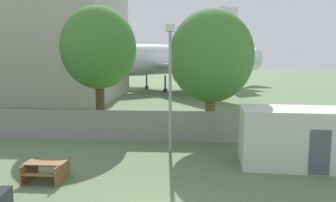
# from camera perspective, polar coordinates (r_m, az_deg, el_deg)

# --- Properties ---
(hangar_building) EXTENTS (25.92, 16.78, 15.21)m
(hangar_building) POSITION_cam_1_polar(r_m,az_deg,el_deg) (44.59, -25.79, 9.30)
(hangar_building) COLOR #ADA899
(hangar_building) RESTS_ON ground
(perimeter_fence) EXTENTS (56.07, 0.07, 1.83)m
(perimeter_fence) POSITION_cam_1_polar(r_m,az_deg,el_deg) (19.00, 0.67, -4.45)
(perimeter_fence) COLOR gray
(perimeter_fence) RESTS_ON ground
(airplane) EXTENTS (38.01, 31.32, 13.30)m
(airplane) POSITION_cam_1_polar(r_m,az_deg,el_deg) (47.71, -3.55, 7.13)
(airplane) COLOR silver
(airplane) RESTS_ON ground
(portable_cabin) EXTENTS (4.89, 2.87, 2.61)m
(portable_cabin) POSITION_cam_1_polar(r_m,az_deg,el_deg) (15.90, 21.17, -5.91)
(portable_cabin) COLOR silver
(portable_cabin) RESTS_ON ground
(picnic_bench_near_cabin) EXTENTS (1.61, 1.44, 0.76)m
(picnic_bench_near_cabin) POSITION_cam_1_polar(r_m,az_deg,el_deg) (14.16, -20.53, -11.04)
(picnic_bench_near_cabin) COLOR brown
(picnic_bench_near_cabin) RESTS_ON ground
(tree_near_hangar) EXTENTS (4.81, 4.81, 7.60)m
(tree_near_hangar) POSITION_cam_1_polar(r_m,az_deg,el_deg) (18.92, 7.53, 7.69)
(tree_near_hangar) COLOR brown
(tree_near_hangar) RESTS_ON ground
(tree_behind_benches) EXTENTS (5.15, 5.15, 8.37)m
(tree_behind_benches) POSITION_cam_1_polar(r_m,az_deg,el_deg) (23.18, -11.98, 8.98)
(tree_behind_benches) COLOR #4C3823
(tree_behind_benches) RESTS_ON ground
(light_mast) EXTENTS (0.44, 0.44, 6.55)m
(light_mast) POSITION_cam_1_polar(r_m,az_deg,el_deg) (16.89, 0.38, 4.93)
(light_mast) COLOR #99999E
(light_mast) RESTS_ON ground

